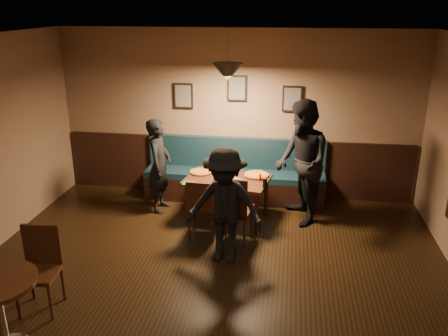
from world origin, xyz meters
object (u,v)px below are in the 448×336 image
diner_left (159,166)px  soda_glass (265,183)px  booth_bench (234,171)px  diner_right (302,163)px  dining_table (227,198)px  diner_front (225,206)px  cafe_chair_far (38,272)px  cafe_table (1,318)px  tabasco_bottle (260,177)px  chair_near_left (203,207)px  chair_near_right (235,208)px

diner_left → soda_glass: 1.75m
booth_bench → diner_right: size_ratio=1.60×
booth_bench → dining_table: size_ratio=2.43×
diner_front → cafe_chair_far: diner_front is taller
cafe_table → dining_table: bearing=62.4°
diner_left → cafe_chair_far: diner_left is taller
dining_table → soda_glass: soda_glass is taller
diner_front → cafe_table: size_ratio=1.90×
tabasco_bottle → cafe_table: 3.88m
booth_bench → chair_near_left: bearing=-101.2°
chair_near_left → soda_glass: (0.84, 0.33, 0.29)m
chair_near_left → chair_near_right: size_ratio=0.87×
dining_table → chair_near_left: size_ratio=1.39×
diner_left → diner_right: diner_right is taller
booth_bench → chair_near_right: (0.19, -1.49, 0.01)m
chair_near_left → diner_left: size_ratio=0.59×
booth_bench → diner_right: 1.35m
cafe_table → diner_front: bearing=47.7°
chair_near_left → cafe_table: bearing=-116.5°
chair_near_left → chair_near_right: chair_near_right is taller
diner_front → cafe_table: diner_front is taller
tabasco_bottle → cafe_table: (-2.18, -3.19, -0.32)m
booth_bench → cafe_table: bearing=-113.2°
dining_table → diner_front: diner_front is taller
dining_table → tabasco_bottle: bearing=5.6°
diner_right → cafe_table: bearing=-57.4°
cafe_table → chair_near_left: bearing=61.2°
booth_bench → dining_table: (-0.01, -0.74, -0.17)m
booth_bench → tabasco_bottle: 0.94m
dining_table → booth_bench: bearing=98.5°
booth_bench → chair_near_right: bearing=-82.7°
soda_glass → cafe_table: same height
cafe_chair_far → tabasco_bottle: bearing=-136.8°
booth_bench → diner_front: 1.99m
booth_bench → tabasco_bottle: booth_bench is taller
dining_table → diner_right: diner_right is taller
tabasco_bottle → diner_front: bearing=-106.8°
booth_bench → chair_near_left: booth_bench is taller
soda_glass → diner_front: bearing=-115.5°
booth_bench → soda_glass: bearing=-61.3°
tabasco_bottle → cafe_chair_far: cafe_chair_far is taller
diner_front → chair_near_right: bearing=91.8°
diner_right → diner_front: diner_right is taller
chair_near_left → diner_right: (1.36, 0.70, 0.49)m
tabasco_bottle → booth_bench: bearing=121.8°
chair_near_left → cafe_chair_far: cafe_chair_far is taller
dining_table → chair_near_right: size_ratio=1.21×
diner_front → cafe_table: (-1.82, -2.00, -0.36)m
chair_near_left → chair_near_right: bearing=-11.5°
diner_left → soda_glass: size_ratio=10.52×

